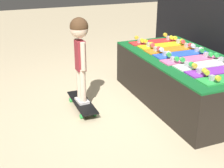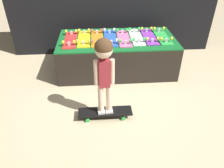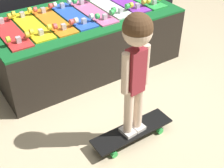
# 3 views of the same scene
# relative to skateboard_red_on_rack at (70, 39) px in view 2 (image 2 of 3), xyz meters

# --- Properties ---
(ground_plane) EXTENTS (16.00, 16.00, 0.00)m
(ground_plane) POSITION_rel_skateboard_red_on_rack_xyz_m (0.74, -0.60, -0.59)
(ground_plane) COLOR beige
(display_rack) EXTENTS (1.89, 0.96, 0.57)m
(display_rack) POSITION_rel_skateboard_red_on_rack_xyz_m (0.74, 0.02, -0.30)
(display_rack) COLOR black
(display_rack) RESTS_ON ground_plane
(skateboard_red_on_rack) EXTENTS (0.19, 0.68, 0.09)m
(skateboard_red_on_rack) POSITION_rel_skateboard_red_on_rack_xyz_m (0.00, 0.00, 0.00)
(skateboard_red_on_rack) COLOR red
(skateboard_red_on_rack) RESTS_ON display_rack
(skateboard_yellow_on_rack) EXTENTS (0.19, 0.68, 0.09)m
(skateboard_yellow_on_rack) POSITION_rel_skateboard_red_on_rack_xyz_m (0.21, 0.03, 0.00)
(skateboard_yellow_on_rack) COLOR yellow
(skateboard_yellow_on_rack) RESTS_ON display_rack
(skateboard_orange_on_rack) EXTENTS (0.19, 0.68, 0.09)m
(skateboard_orange_on_rack) POSITION_rel_skateboard_red_on_rack_xyz_m (0.42, 0.01, 0.00)
(skateboard_orange_on_rack) COLOR orange
(skateboard_orange_on_rack) RESTS_ON display_rack
(skateboard_blue_on_rack) EXTENTS (0.19, 0.68, 0.09)m
(skateboard_blue_on_rack) POSITION_rel_skateboard_red_on_rack_xyz_m (0.64, 0.02, 0.00)
(skateboard_blue_on_rack) COLOR blue
(skateboard_blue_on_rack) RESTS_ON display_rack
(skateboard_pink_on_rack) EXTENTS (0.19, 0.68, 0.09)m
(skateboard_pink_on_rack) POSITION_rel_skateboard_red_on_rack_xyz_m (0.85, -0.01, 0.00)
(skateboard_pink_on_rack) COLOR pink
(skateboard_pink_on_rack) RESTS_ON display_rack
(skateboard_white_on_rack) EXTENTS (0.19, 0.68, 0.09)m
(skateboard_white_on_rack) POSITION_rel_skateboard_red_on_rack_xyz_m (1.06, 0.03, 0.00)
(skateboard_white_on_rack) COLOR white
(skateboard_white_on_rack) RESTS_ON display_rack
(skateboard_purple_on_rack) EXTENTS (0.19, 0.68, 0.09)m
(skateboard_purple_on_rack) POSITION_rel_skateboard_red_on_rack_xyz_m (1.27, 0.04, 0.00)
(skateboard_purple_on_rack) COLOR purple
(skateboard_purple_on_rack) RESTS_ON display_rack
(skateboard_green_on_rack) EXTENTS (0.19, 0.68, 0.09)m
(skateboard_green_on_rack) POSITION_rel_skateboard_red_on_rack_xyz_m (1.49, 0.02, 0.00)
(skateboard_green_on_rack) COLOR green
(skateboard_green_on_rack) RESTS_ON display_rack
(skateboard_on_floor) EXTENTS (0.69, 0.19, 0.09)m
(skateboard_on_floor) POSITION_rel_skateboard_red_on_rack_xyz_m (0.49, -1.19, -0.51)
(skateboard_on_floor) COLOR black
(skateboard_on_floor) RESTS_ON ground_plane
(child) EXTENTS (0.24, 0.20, 0.98)m
(child) POSITION_rel_skateboard_red_on_rack_xyz_m (0.49, -1.19, 0.19)
(child) COLOR silver
(child) RESTS_ON skateboard_on_floor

